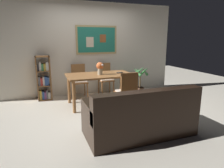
{
  "coord_description": "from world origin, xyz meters",
  "views": [
    {
      "loc": [
        -1.38,
        -4.02,
        1.59
      ],
      "look_at": [
        0.03,
        -0.19,
        0.65
      ],
      "focal_mm": 31.63,
      "sensor_mm": 36.0,
      "label": 1
    }
  ],
  "objects": [
    {
      "name": "tv_remote",
      "position": [
        0.48,
        0.46,
        0.77
      ],
      "size": [
        0.16,
        0.06,
        0.02
      ],
      "color": "black",
      "rests_on": "dining_table"
    },
    {
      "name": "dining_chair_far_left",
      "position": [
        -0.39,
        1.27,
        0.54
      ],
      "size": [
        0.4,
        0.41,
        0.91
      ],
      "color": "brown",
      "rests_on": "ground_plane"
    },
    {
      "name": "wall_back_with_painting",
      "position": [
        0.0,
        1.61,
        1.31
      ],
      "size": [
        5.2,
        0.14,
        2.6
      ],
      "color": "silver",
      "rests_on": "ground_plane"
    },
    {
      "name": "dining_chair_far_right",
      "position": [
        0.36,
        1.28,
        0.54
      ],
      "size": [
        0.4,
        0.41,
        0.91
      ],
      "color": "brown",
      "rests_on": "ground_plane"
    },
    {
      "name": "dining_chair_near_right",
      "position": [
        0.34,
        -0.3,
        0.54
      ],
      "size": [
        0.4,
        0.41,
        0.91
      ],
      "color": "brown",
      "rests_on": "ground_plane"
    },
    {
      "name": "potted_palm",
      "position": [
        1.32,
        0.93,
        0.36
      ],
      "size": [
        0.45,
        0.47,
        0.82
      ],
      "color": "brown",
      "rests_on": "ground_plane"
    },
    {
      "name": "bookshelf",
      "position": [
        -1.31,
        1.35,
        0.54
      ],
      "size": [
        0.36,
        0.28,
        1.16
      ],
      "color": "brown",
      "rests_on": "ground_plane"
    },
    {
      "name": "dining_table",
      "position": [
        -0.03,
        0.47,
        0.66
      ],
      "size": [
        1.58,
        0.9,
        0.75
      ],
      "color": "brown",
      "rests_on": "ground_plane"
    },
    {
      "name": "leather_couch",
      "position": [
        0.13,
        -1.31,
        0.31
      ],
      "size": [
        1.8,
        0.84,
        0.84
      ],
      "color": "black",
      "rests_on": "ground_plane"
    },
    {
      "name": "flower_vase",
      "position": [
        -0.04,
        0.45,
        0.93
      ],
      "size": [
        0.18,
        0.17,
        0.29
      ],
      "color": "tan",
      "rests_on": "dining_table"
    },
    {
      "name": "potted_ivy",
      "position": [
        1.18,
        1.22,
        0.31
      ],
      "size": [
        0.36,
        0.36,
        0.56
      ],
      "color": "#4C4742",
      "rests_on": "ground_plane"
    },
    {
      "name": "ground_plane",
      "position": [
        0.0,
        0.0,
        0.0
      ],
      "size": [
        12.0,
        12.0,
        0.0
      ],
      "primitive_type": "plane",
      "color": "beige"
    }
  ]
}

